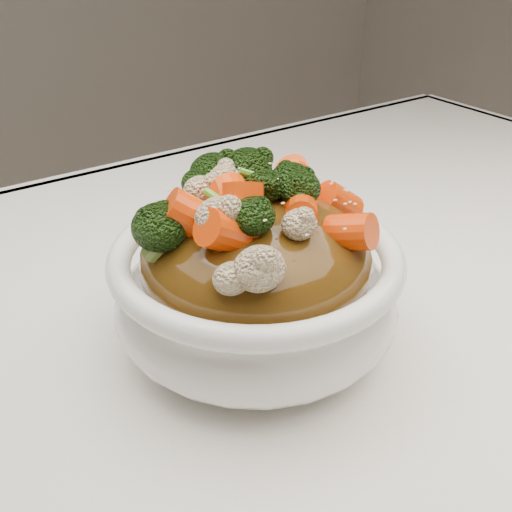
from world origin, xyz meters
TOP-DOWN VIEW (x-y plane):
  - tablecloth at (0.00, 0.00)m, footprint 1.20×0.80m
  - bowl at (-0.06, -0.01)m, footprint 0.27×0.27m
  - sauce_base at (-0.06, -0.01)m, footprint 0.21×0.21m
  - carrots at (-0.06, -0.01)m, footprint 0.21×0.21m
  - broccoli at (-0.06, -0.01)m, footprint 0.21×0.21m
  - cauliflower at (-0.06, -0.01)m, footprint 0.21×0.21m
  - scallions at (-0.06, -0.01)m, footprint 0.16×0.16m
  - sesame_seeds at (-0.06, -0.01)m, footprint 0.19×0.19m

SIDE VIEW (x-z plane):
  - tablecloth at x=0.00m, z-range 0.71..0.75m
  - bowl at x=-0.06m, z-range 0.75..0.83m
  - sauce_base at x=-0.06m, z-range 0.77..0.87m
  - cauliflower at x=-0.06m, z-range 0.86..0.90m
  - broccoli at x=-0.06m, z-range 0.86..0.90m
  - carrots at x=-0.06m, z-range 0.86..0.91m
  - scallions at x=-0.06m, z-range 0.87..0.89m
  - sesame_seeds at x=-0.06m, z-range 0.88..0.89m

